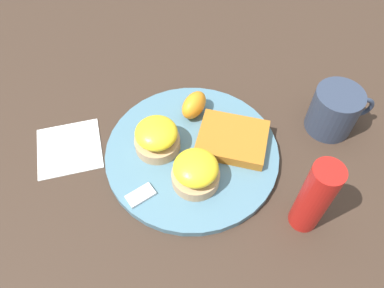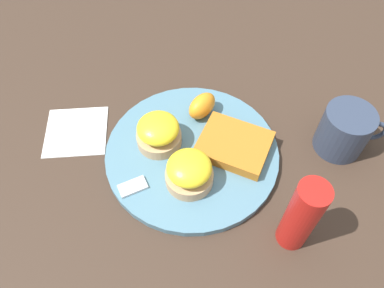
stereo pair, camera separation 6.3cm
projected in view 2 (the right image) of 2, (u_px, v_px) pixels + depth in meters
The scene contains 10 objects.
ground_plane at pixel (192, 155), 0.65m from camera, with size 1.10×1.10×0.00m, color #38281E.
plate at pixel (192, 153), 0.65m from camera, with size 0.30×0.30×0.01m, color slate.
sandwich_benedict_left at pixel (159, 132), 0.63m from camera, with size 0.08×0.08×0.06m.
sandwich_benedict_right at pixel (191, 172), 0.59m from camera, with size 0.08×0.08×0.06m.
hashbrown_patty at pixel (234, 145), 0.64m from camera, with size 0.12×0.10×0.02m, color #AB661E.
orange_wedge at pixel (202, 106), 0.67m from camera, with size 0.06×0.04×0.04m, color orange.
fork at pixel (174, 170), 0.62m from camera, with size 0.20×0.12×0.00m.
cup at pixel (345, 131), 0.63m from camera, with size 0.11×0.08×0.09m.
napkin at pixel (76, 131), 0.68m from camera, with size 0.11×0.11×0.00m, color white.
condiment_bottle at pixel (301, 216), 0.51m from camera, with size 0.04×0.04×0.15m, color #B21914.
Camera 2 is at (0.03, -0.36, 0.55)m, focal length 35.00 mm.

